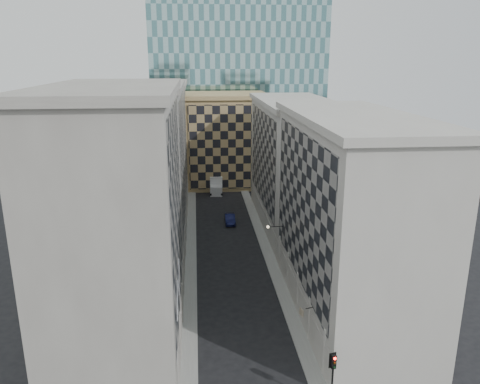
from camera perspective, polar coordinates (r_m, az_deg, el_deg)
sidewalk_west at (r=63.74m, az=-6.01°, el=-7.82°), size 1.50×100.00×0.15m
sidewalk_east at (r=64.42m, az=3.45°, el=-7.49°), size 1.50×100.00×0.15m
bldg_left_a at (r=42.26m, az=-14.31°, el=-3.78°), size 10.80×22.80×23.70m
bldg_left_b at (r=63.34m, az=-11.39°, el=2.55°), size 10.80×22.80×22.70m
bldg_left_c at (r=84.90m, az=-9.93°, el=5.69°), size 10.80×22.80×21.70m
bldg_right_a at (r=48.38m, az=13.00°, el=-3.03°), size 10.80×26.80×20.70m
bldg_right_b at (r=73.64m, az=6.51°, el=3.47°), size 10.80×28.80×19.70m
tan_block at (r=97.77m, az=-1.75°, el=6.45°), size 16.80×14.80×18.80m
church_tower at (r=110.37m, az=-3.41°, el=16.67°), size 7.20×7.20×51.50m
flagpoles_left at (r=38.69m, az=-7.56°, el=-11.50°), size 0.10×6.33×2.33m
bracket_lamp at (r=56.50m, az=3.61°, el=-4.26°), size 1.98×0.36×0.36m
traffic_light at (r=38.08m, az=11.28°, el=-20.39°), size 0.56×0.52×4.51m
box_truck at (r=92.68m, az=-2.91°, el=0.82°), size 2.74×6.05×3.25m
dark_car at (r=75.52m, az=-1.24°, el=-3.29°), size 1.64×4.56×1.49m
shop_sign at (r=43.71m, az=7.61°, el=-14.27°), size 1.20×0.66×0.75m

